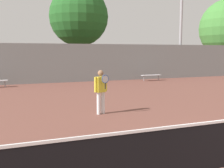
{
  "coord_description": "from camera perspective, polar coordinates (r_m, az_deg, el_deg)",
  "views": [
    {
      "loc": [
        -4.77,
        -3.96,
        2.34
      ],
      "look_at": [
        -0.9,
        6.4,
        0.95
      ],
      "focal_mm": 42.0,
      "sensor_mm": 36.0,
      "label": 1
    }
  ],
  "objects": [
    {
      "name": "tennis_player",
      "position": [
        9.73,
        -2.44,
        -1.16
      ],
      "size": [
        0.54,
        0.48,
        1.65
      ],
      "rotation": [
        0.0,
        0.0,
        0.32
      ],
      "color": "silver",
      "rests_on": "ground_plane"
    },
    {
      "name": "tree_green_tall",
      "position": [
        24.67,
        -7.23,
        14.33
      ],
      "size": [
        5.34,
        5.34,
        8.14
      ],
      "color": "brown",
      "rests_on": "ground_plane"
    },
    {
      "name": "light_pole_center_back",
      "position": [
        24.97,
        14.86,
        15.02
      ],
      "size": [
        0.9,
        0.6,
        10.01
      ],
      "color": "#939399",
      "rests_on": "ground_plane"
    },
    {
      "name": "bench_courtside_far",
      "position": [
        21.14,
        8.55,
        1.85
      ],
      "size": [
        1.64,
        0.4,
        0.47
      ],
      "color": "silver",
      "rests_on": "ground_plane"
    },
    {
      "name": "back_fence",
      "position": [
        20.27,
        -6.87,
        4.58
      ],
      "size": [
        35.86,
        0.06,
        2.91
      ],
      "color": "gray",
      "rests_on": "ground_plane"
    }
  ]
}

